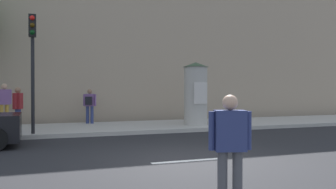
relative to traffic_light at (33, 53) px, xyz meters
name	(u,v)px	position (x,y,z in m)	size (l,w,h in m)	color
ground_plane	(189,161)	(3.48, -5.24, -2.87)	(80.00, 80.00, 0.00)	#232326
sidewalk_curb	(123,127)	(3.48, 1.76, -2.80)	(36.00, 4.00, 0.15)	#B2ADA3
lane_markings	(189,161)	(3.48, -5.24, -2.87)	(25.80, 0.16, 0.01)	silver
building_backdrop	(103,25)	(3.48, 6.76, 2.35)	(36.00, 5.00, 10.44)	tan
traffic_light	(33,53)	(0.00, 0.00, 0.00)	(0.24, 0.45, 4.02)	black
poster_column	(196,93)	(6.48, 1.06, -1.37)	(1.09, 1.09, 2.67)	#B2ADA3
pedestrian_with_bag	(230,142)	(2.74, -8.45, -1.95)	(0.59, 0.35, 1.58)	#4C4C51
pedestrian_near_pole	(4,101)	(-1.17, 3.25, -1.69)	(0.55, 0.42, 1.75)	#B78C33
pedestrian_with_backpack	(18,105)	(-0.52, 1.06, -1.79)	(0.34, 0.61, 1.59)	navy
pedestrian_tallest	(90,103)	(2.28, 3.12, -1.83)	(0.55, 0.48, 1.52)	navy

